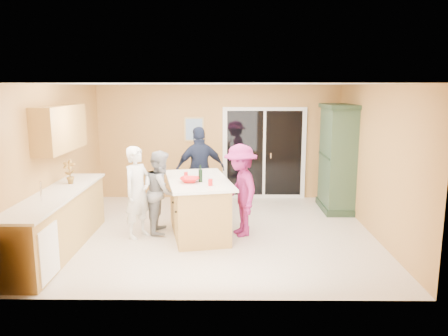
{
  "coord_description": "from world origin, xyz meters",
  "views": [
    {
      "loc": [
        0.21,
        -7.42,
        2.57
      ],
      "look_at": [
        0.15,
        0.1,
        1.15
      ],
      "focal_mm": 35.0,
      "sensor_mm": 36.0,
      "label": 1
    }
  ],
  "objects_px": {
    "kitchen_island": "(198,208)",
    "woman_magenta": "(241,190)",
    "woman_grey": "(161,192)",
    "woman_navy": "(200,170)",
    "green_hutch": "(338,159)",
    "woman_white": "(138,192)"
  },
  "relations": [
    {
      "from": "woman_white",
      "to": "woman_magenta",
      "type": "xyz_separation_m",
      "value": [
        1.75,
        0.11,
        0.01
      ]
    },
    {
      "from": "kitchen_island",
      "to": "woman_navy",
      "type": "height_order",
      "value": "woman_navy"
    },
    {
      "from": "green_hutch",
      "to": "woman_navy",
      "type": "relative_size",
      "value": 1.25
    },
    {
      "from": "woman_white",
      "to": "woman_grey",
      "type": "height_order",
      "value": "woman_white"
    },
    {
      "from": "green_hutch",
      "to": "kitchen_island",
      "type": "bearing_deg",
      "value": -150.94
    },
    {
      "from": "woman_white",
      "to": "green_hutch",
      "type": "bearing_deg",
      "value": -34.36
    },
    {
      "from": "kitchen_island",
      "to": "woman_magenta",
      "type": "height_order",
      "value": "woman_magenta"
    },
    {
      "from": "woman_grey",
      "to": "woman_navy",
      "type": "height_order",
      "value": "woman_navy"
    },
    {
      "from": "kitchen_island",
      "to": "woman_magenta",
      "type": "relative_size",
      "value": 1.28
    },
    {
      "from": "kitchen_island",
      "to": "woman_grey",
      "type": "height_order",
      "value": "woman_grey"
    },
    {
      "from": "woman_white",
      "to": "woman_magenta",
      "type": "height_order",
      "value": "woman_magenta"
    },
    {
      "from": "woman_white",
      "to": "woman_magenta",
      "type": "relative_size",
      "value": 0.99
    },
    {
      "from": "woman_grey",
      "to": "kitchen_island",
      "type": "bearing_deg",
      "value": -102.37
    },
    {
      "from": "green_hutch",
      "to": "woman_grey",
      "type": "bearing_deg",
      "value": -157.4
    },
    {
      "from": "woman_white",
      "to": "woman_grey",
      "type": "relative_size",
      "value": 1.08
    },
    {
      "from": "woman_grey",
      "to": "green_hutch",
      "type": "bearing_deg",
      "value": -69.73
    },
    {
      "from": "green_hutch",
      "to": "woman_magenta",
      "type": "xyz_separation_m",
      "value": [
        -2.05,
        -1.6,
        -0.28
      ]
    },
    {
      "from": "kitchen_island",
      "to": "woman_grey",
      "type": "bearing_deg",
      "value": 158.22
    },
    {
      "from": "woman_white",
      "to": "kitchen_island",
      "type": "bearing_deg",
      "value": -49.24
    },
    {
      "from": "woman_navy",
      "to": "woman_white",
      "type": "bearing_deg",
      "value": 39.55
    },
    {
      "from": "green_hutch",
      "to": "woman_grey",
      "type": "relative_size",
      "value": 1.51
    },
    {
      "from": "woman_white",
      "to": "woman_magenta",
      "type": "distance_m",
      "value": 1.76
    }
  ]
}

